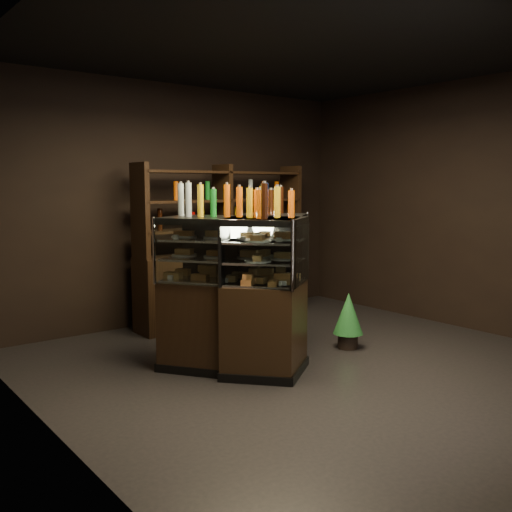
{
  "coord_description": "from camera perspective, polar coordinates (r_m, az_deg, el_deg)",
  "views": [
    {
      "loc": [
        -3.74,
        -3.88,
        1.75
      ],
      "look_at": [
        -0.55,
        0.2,
        1.1
      ],
      "focal_mm": 40.0,
      "sensor_mm": 36.0,
      "label": 1
    }
  ],
  "objects": [
    {
      "name": "ground",
      "position": [
        5.67,
        5.76,
        -10.84
      ],
      "size": [
        5.0,
        5.0,
        0.0
      ],
      "primitive_type": "plane",
      "color": "black",
      "rests_on": "ground"
    },
    {
      "name": "room_shell",
      "position": [
        5.4,
        6.01,
        9.16
      ],
      "size": [
        5.02,
        5.02,
        3.01
      ],
      "color": "black",
      "rests_on": "ground"
    },
    {
      "name": "display_case",
      "position": [
        5.53,
        -0.56,
        -6.03
      ],
      "size": [
        1.76,
        1.48,
        1.46
      ],
      "rotation": [
        0.0,
        0.0,
        -0.12
      ],
      "color": "black",
      "rests_on": "ground"
    },
    {
      "name": "food_display",
      "position": [
        5.42,
        -0.55,
        0.37
      ],
      "size": [
        1.33,
        1.09,
        0.45
      ],
      "color": "#C07D45",
      "rests_on": "display_case"
    },
    {
      "name": "bottles_top",
      "position": [
        5.39,
        -0.58,
        5.47
      ],
      "size": [
        1.16,
        0.95,
        0.3
      ],
      "color": "#0F38B2",
      "rests_on": "display_case"
    },
    {
      "name": "potted_conifer",
      "position": [
        6.2,
        9.22,
        -5.6
      ],
      "size": [
        0.32,
        0.32,
        0.68
      ],
      "rotation": [
        0.0,
        0.0,
        0.15
      ],
      "color": "black",
      "rests_on": "ground"
    },
    {
      "name": "back_shelving",
      "position": [
        7.3,
        -3.31,
        -1.84
      ],
      "size": [
        2.35,
        0.43,
        2.0
      ],
      "rotation": [
        0.0,
        0.0,
        0.0
      ],
      "color": "black",
      "rests_on": "ground"
    }
  ]
}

